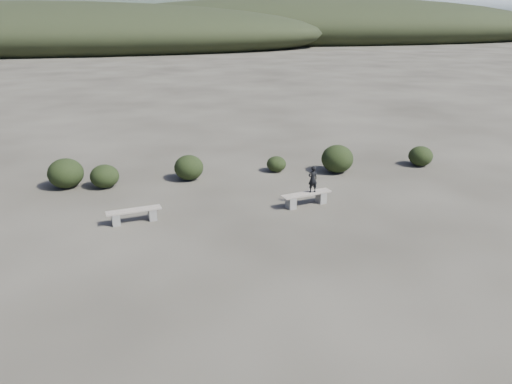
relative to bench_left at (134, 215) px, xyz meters
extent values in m
plane|color=#2F2C25|center=(4.36, -4.32, -0.28)|extent=(1200.00, 1200.00, 0.00)
cube|color=slate|center=(-0.60, -0.12, -0.07)|extent=(0.32, 0.40, 0.40)
cube|color=slate|center=(0.60, 0.12, -0.07)|extent=(0.32, 0.40, 0.40)
cube|color=gray|center=(0.00, 0.00, 0.15)|extent=(1.86, 0.72, 0.05)
cube|color=slate|center=(5.51, 0.25, -0.06)|extent=(0.36, 0.43, 0.43)
cube|color=slate|center=(6.75, 0.58, -0.06)|extent=(0.36, 0.43, 0.43)
cube|color=gray|center=(6.13, 0.41, 0.18)|extent=(1.97, 0.89, 0.05)
imported|color=black|center=(6.36, 0.48, 0.70)|extent=(0.40, 0.30, 0.99)
ellipsoid|color=black|center=(-1.29, 3.88, 0.19)|extent=(1.15, 1.15, 0.94)
ellipsoid|color=black|center=(2.11, 4.26, 0.25)|extent=(1.23, 1.23, 1.05)
ellipsoid|color=black|center=(5.99, 4.67, 0.07)|extent=(0.86, 0.86, 0.69)
ellipsoid|color=black|center=(8.59, 4.06, 0.34)|extent=(1.40, 1.40, 1.23)
ellipsoid|color=black|center=(12.71, 4.30, 0.18)|extent=(1.09, 1.09, 0.91)
ellipsoid|color=black|center=(-2.81, 4.18, 0.32)|extent=(1.41, 1.41, 1.19)
ellipsoid|color=black|center=(-20.64, 85.68, 2.42)|extent=(110.00, 40.00, 12.00)
ellipsoid|color=black|center=(39.36, 105.68, 2.87)|extent=(120.00, 44.00, 14.00)
ellipsoid|color=#303B31|center=(4.36, 155.68, 5.12)|extent=(190.00, 64.00, 24.00)
ellipsoid|color=slate|center=(74.36, 295.68, 9.62)|extent=(340.00, 110.00, 44.00)
ellipsoid|color=gray|center=(-25.64, 395.68, 12.32)|extent=(460.00, 140.00, 56.00)
camera|label=1|loc=(1.11, -15.99, 6.40)|focal=35.00mm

